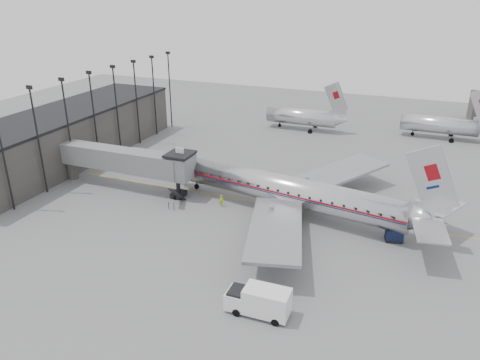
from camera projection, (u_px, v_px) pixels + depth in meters
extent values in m
plane|color=slate|center=(230.00, 219.00, 59.08)|extent=(160.00, 160.00, 0.00)
cube|color=#3D3937|center=(65.00, 137.00, 77.71)|extent=(12.00, 46.00, 8.00)
cube|color=gold|center=(268.00, 204.00, 63.19)|extent=(60.00, 0.15, 0.01)
cube|color=slate|center=(100.00, 156.00, 68.01)|extent=(12.00, 2.80, 3.00)
cube|color=slate|center=(154.00, 164.00, 64.94)|extent=(8.00, 3.00, 3.10)
cube|color=slate|center=(181.00, 167.00, 63.92)|extent=(3.20, 3.60, 3.20)
cube|color=black|center=(180.00, 154.00, 63.18)|extent=(3.40, 3.80, 0.30)
cube|color=white|center=(180.00, 151.00, 62.99)|extent=(1.20, 0.15, 0.80)
cylinder|color=black|center=(178.00, 187.00, 64.80)|extent=(0.56, 0.56, 2.80)
cube|color=black|center=(179.00, 194.00, 65.20)|extent=(1.60, 2.20, 0.70)
cylinder|color=black|center=(175.00, 197.00, 64.36)|extent=(0.30, 0.60, 0.60)
cylinder|color=black|center=(182.00, 192.00, 66.08)|extent=(0.30, 0.60, 0.60)
cylinder|color=#3D3937|center=(73.00, 170.00, 71.01)|extent=(1.60, 1.60, 2.80)
cube|color=black|center=(177.00, 194.00, 62.41)|extent=(0.90, 3.20, 2.90)
cylinder|color=black|center=(3.00, 156.00, 58.72)|extent=(0.24, 0.24, 15.00)
cylinder|color=black|center=(39.00, 142.00, 63.86)|extent=(0.24, 0.24, 15.00)
cube|color=black|center=(29.00, 87.00, 60.96)|extent=(0.90, 0.25, 0.50)
cylinder|color=black|center=(69.00, 130.00, 69.00)|extent=(0.24, 0.24, 15.00)
cube|color=black|center=(61.00, 79.00, 66.10)|extent=(0.90, 0.25, 0.50)
cylinder|color=black|center=(95.00, 120.00, 74.14)|extent=(0.24, 0.24, 15.00)
cube|color=black|center=(89.00, 72.00, 71.24)|extent=(0.90, 0.25, 0.50)
cylinder|color=black|center=(117.00, 111.00, 79.28)|extent=(0.24, 0.24, 15.00)
cube|color=black|center=(112.00, 67.00, 76.38)|extent=(0.90, 0.25, 0.50)
cylinder|color=black|center=(137.00, 104.00, 84.42)|extent=(0.24, 0.24, 15.00)
cube|color=black|center=(133.00, 61.00, 81.53)|extent=(0.90, 0.25, 0.50)
cylinder|color=black|center=(154.00, 97.00, 89.56)|extent=(0.24, 0.24, 15.00)
cube|color=black|center=(151.00, 57.00, 86.67)|extent=(0.90, 0.25, 0.50)
cylinder|color=black|center=(170.00, 91.00, 94.70)|extent=(0.24, 0.24, 15.00)
cube|color=black|center=(168.00, 53.00, 91.81)|extent=(0.90, 0.25, 0.50)
cylinder|color=silver|center=(301.00, 117.00, 94.74)|extent=(14.00, 3.20, 3.20)
cube|color=silver|center=(336.00, 98.00, 90.72)|extent=(5.17, 0.26, 6.52)
cylinder|color=black|center=(280.00, 125.00, 97.09)|extent=(0.24, 0.24, 1.00)
cylinder|color=silver|center=(439.00, 125.00, 89.29)|extent=(14.00, 3.20, 3.20)
cylinder|color=black|center=(413.00, 133.00, 91.64)|extent=(0.24, 0.24, 1.00)
cylinder|color=silver|center=(287.00, 190.00, 59.81)|extent=(30.96, 8.70, 3.79)
cone|color=silver|center=(182.00, 166.00, 67.85)|extent=(3.65, 4.24, 3.79)
cone|color=silver|center=(428.00, 219.00, 51.47)|extent=(4.63, 4.22, 3.60)
cube|color=maroon|center=(287.00, 188.00, 59.71)|extent=(30.97, 8.75, 0.18)
cube|color=#091650|center=(287.00, 190.00, 59.80)|extent=(30.97, 8.75, 0.10)
cube|color=silver|center=(432.00, 179.00, 49.80)|extent=(6.26, 1.32, 7.88)
cube|color=gray|center=(335.00, 174.00, 65.76)|extent=(13.71, 16.80, 1.22)
cube|color=gray|center=(276.00, 228.00, 51.18)|extent=(9.62, 17.29, 1.22)
cylinder|color=gray|center=(307.00, 188.00, 64.40)|extent=(3.79, 2.69, 2.15)
cylinder|color=gray|center=(271.00, 219.00, 55.97)|extent=(3.79, 2.69, 2.15)
cylinder|color=black|center=(197.00, 185.00, 67.56)|extent=(0.20, 0.20, 1.33)
cylinder|color=black|center=(309.00, 203.00, 61.86)|extent=(0.27, 0.27, 1.43)
cylinder|color=black|center=(309.00, 204.00, 61.95)|extent=(1.07, 0.52, 1.02)
cylinder|color=black|center=(292.00, 219.00, 57.64)|extent=(0.27, 0.27, 1.43)
cylinder|color=black|center=(292.00, 220.00, 57.74)|extent=(1.07, 0.52, 1.02)
cube|color=white|center=(267.00, 301.00, 41.27)|extent=(4.11, 2.33, 2.38)
cube|color=white|center=(237.00, 298.00, 42.38)|extent=(1.84, 2.18, 1.59)
cube|color=black|center=(237.00, 292.00, 42.12)|extent=(1.39, 1.95, 0.68)
cylinder|color=black|center=(236.00, 313.00, 41.66)|extent=(0.73, 0.29, 0.72)
cylinder|color=black|center=(244.00, 299.00, 43.42)|extent=(0.73, 0.29, 0.72)
cylinder|color=black|center=(275.00, 322.00, 40.47)|extent=(0.73, 0.29, 0.72)
cylinder|color=black|center=(282.00, 308.00, 42.23)|extent=(0.73, 0.29, 0.72)
cube|color=black|center=(394.00, 234.00, 53.72)|extent=(2.18, 1.84, 1.32)
cube|color=black|center=(393.00, 239.00, 54.00)|extent=(2.29, 1.95, 0.11)
cylinder|color=black|center=(387.00, 242.00, 53.59)|extent=(0.30, 0.18, 0.28)
cylinder|color=black|center=(401.00, 243.00, 53.40)|extent=(0.30, 0.18, 0.28)
cylinder|color=black|center=(386.00, 237.00, 54.63)|extent=(0.30, 0.18, 0.28)
cylinder|color=black|center=(399.00, 238.00, 54.44)|extent=(0.30, 0.18, 0.28)
cube|color=silver|center=(280.00, 253.00, 49.76)|extent=(2.43, 2.11, 1.43)
cube|color=black|center=(280.00, 259.00, 50.05)|extent=(2.55, 2.24, 0.12)
cylinder|color=black|center=(272.00, 263.00, 49.54)|extent=(0.33, 0.22, 0.31)
cylinder|color=black|center=(288.00, 263.00, 49.47)|extent=(0.33, 0.22, 0.31)
cylinder|color=black|center=(272.00, 256.00, 50.67)|extent=(0.33, 0.22, 0.31)
cylinder|color=black|center=(287.00, 257.00, 50.60)|extent=(0.33, 0.22, 0.31)
imported|color=#93C617|center=(221.00, 201.00, 62.19)|extent=(0.59, 0.40, 1.59)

